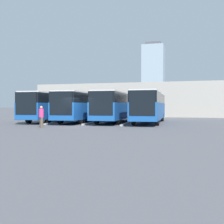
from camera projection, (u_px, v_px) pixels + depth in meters
ground_plane at (79, 126)px, 24.91m from camera, size 600.00×600.00×0.00m
bus_0 at (150, 106)px, 29.06m from camera, size 2.96×12.41×3.19m
curb_divider_0 at (129, 123)px, 27.84m from camera, size 0.56×7.51×0.15m
bus_1 at (116, 106)px, 30.21m from camera, size 2.96×12.41×3.19m
curb_divider_1 at (95, 122)px, 28.99m from camera, size 0.56×7.51×0.15m
bus_2 at (84, 106)px, 30.87m from camera, size 2.96×12.41×3.19m
curb_divider_2 at (61, 122)px, 29.65m from camera, size 0.56×7.51×0.15m
bus_3 at (54, 106)px, 32.01m from camera, size 2.96×12.41×3.19m
pedestrian at (41, 116)px, 22.31m from camera, size 0.55×0.55×1.77m
station_building at (137, 100)px, 50.76m from camera, size 34.30×13.17×5.64m
office_tower at (153, 77)px, 233.51m from camera, size 17.62×17.62×54.41m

